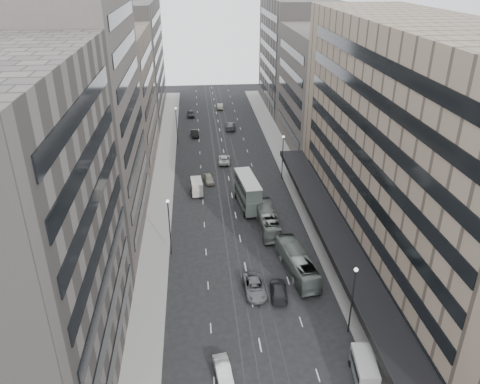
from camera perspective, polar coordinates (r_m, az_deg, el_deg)
name	(u,v)px	position (r m, az deg, el deg)	size (l,w,h in m)	color
ground	(253,307)	(55.61, 1.58, -13.83)	(220.00, 220.00, 0.00)	black
sidewalk_right	(291,172)	(89.11, 6.26, 2.42)	(4.00, 125.00, 0.15)	gray
sidewalk_left	(163,177)	(87.56, -9.32, 1.77)	(4.00, 125.00, 0.15)	gray
department_store	(422,154)	(60.76, 21.34, 4.31)	(19.20, 60.00, 30.00)	gray
building_right_mid	(325,90)	(100.90, 10.35, 12.15)	(15.00, 28.00, 24.00)	#4F4945
building_right_far	(296,55)	(129.01, 6.84, 16.30)	(15.00, 32.00, 28.00)	#645F5A
building_left_a	(7,244)	(43.01, -26.51, -5.71)	(15.00, 28.00, 30.00)	#645F5A
building_left_b	(75,121)	(65.94, -19.50, 8.16)	(15.00, 26.00, 34.00)	#4F4945
building_left_c	(110,101)	(92.58, -15.60, 10.69)	(15.00, 28.00, 25.00)	#6D6354
building_left_d	(129,60)	(124.16, -13.40, 15.41)	(15.00, 38.00, 28.00)	#645F5A
lamp_right_near	(353,293)	(50.55, 13.61, -11.86)	(0.44, 0.44, 8.32)	#262628
lamp_right_far	(283,152)	(84.45, 5.23, 4.86)	(0.44, 0.44, 8.32)	#262628
lamp_left_near	(169,221)	(62.35, -8.64, -3.48)	(0.44, 0.44, 8.32)	#262628
lamp_left_far	(176,122)	(101.98, -7.76, 8.51)	(0.44, 0.44, 8.32)	#262628
bus_near	(297,263)	(60.42, 6.97, -8.56)	(2.53, 10.81, 3.01)	gray
bus_far	(268,220)	(69.61, 3.37, -3.38)	(2.45, 10.47, 2.92)	gray
double_decker	(248,191)	(75.04, 0.95, 0.07)	(3.70, 9.46, 5.05)	slate
vw_microbus	(364,368)	(48.56, 14.92, -20.04)	(2.49, 4.70, 2.43)	slate
panel_van	(197,187)	(80.09, -5.29, 0.67)	(2.23, 4.17, 2.55)	#B7B2A5
sedan_1	(223,371)	(47.88, -2.07, -20.95)	(1.41, 4.05, 1.33)	silver
sedan_2	(255,287)	(57.28, 1.79, -11.50)	(2.47, 5.36, 1.49)	slate
sedan_3	(279,290)	(57.01, 4.73, -11.83)	(2.02, 4.96, 1.44)	black
sedan_4	(209,179)	(84.53, -3.83, 1.61)	(1.62, 4.02, 1.37)	gray
sedan_5	(195,133)	(108.01, -5.55, 7.13)	(1.51, 4.33, 1.43)	black
sedan_6	(224,159)	(92.93, -1.93, 4.00)	(2.27, 4.93, 1.37)	silver
sedan_7	(230,126)	(112.61, -1.19, 8.10)	(2.28, 5.61, 1.63)	slate
sedan_8	(191,113)	(122.90, -6.01, 9.50)	(1.83, 4.55, 1.55)	#262629
sedan_9	(220,106)	(129.36, -2.44, 10.44)	(1.50, 4.29, 1.41)	beige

